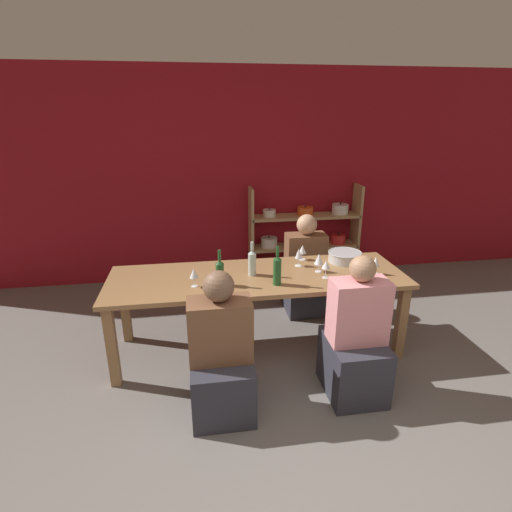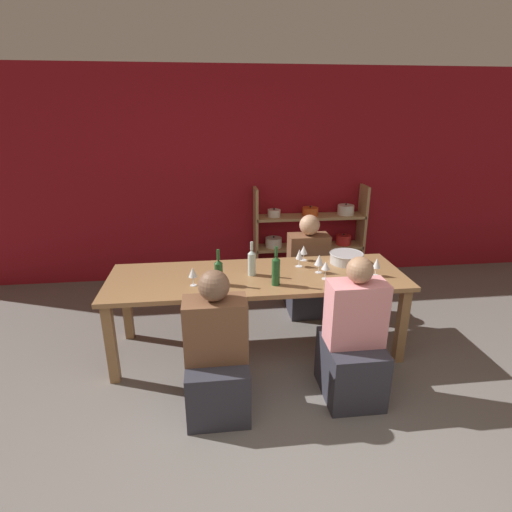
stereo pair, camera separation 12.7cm
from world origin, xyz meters
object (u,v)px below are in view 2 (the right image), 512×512
object	(u,v)px
wine_bottle_green	(219,271)
person_near_b	(217,361)
mixing_bowl	(346,258)
person_far_a	(307,277)
wine_bottle_amber	(276,270)
wine_glass_white_c	(193,273)
dining_table	(257,284)
shelf_unit	(309,241)
wine_glass_red_a	(377,264)
wine_bottle_dark	(252,262)
wine_glass_white_a	(326,266)
person_near_a	(352,348)
wine_glass_empty_a	(319,260)
wine_glass_white_b	(304,250)
wine_glass_empty_b	(299,255)

from	to	relation	value
wine_bottle_green	person_near_b	xyz separation A→B (m)	(-0.05, -0.60, -0.48)
mixing_bowl	person_far_a	size ratio (longest dim) A/B	0.29
wine_bottle_amber	wine_glass_white_c	bearing A→B (deg)	174.61
dining_table	person_far_a	bearing A→B (deg)	48.45
shelf_unit	mixing_bowl	distance (m)	1.52
wine_bottle_green	wine_glass_red_a	xyz separation A→B (m)	(1.41, 0.03, -0.00)
wine_bottle_dark	wine_glass_white_a	world-z (taller)	wine_bottle_dark
dining_table	wine_bottle_dark	size ratio (longest dim) A/B	8.49
shelf_unit	wine_glass_red_a	xyz separation A→B (m)	(0.14, -1.84, 0.37)
wine_glass_white_a	person_far_a	world-z (taller)	person_far_a
mixing_bowl	wine_bottle_green	size ratio (longest dim) A/B	1.04
person_near_a	person_near_b	xyz separation A→B (m)	(-1.06, -0.02, -0.02)
wine_bottle_amber	person_near_a	size ratio (longest dim) A/B	0.29
wine_bottle_green	person_far_a	world-z (taller)	person_far_a
wine_glass_white_a	person_near_b	world-z (taller)	person_near_b
wine_glass_empty_a	shelf_unit	bearing A→B (deg)	78.49
wine_bottle_dark	wine_glass_red_a	size ratio (longest dim) A/B	1.85
wine_bottle_amber	wine_glass_white_b	distance (m)	0.67
mixing_bowl	wine_bottle_dark	distance (m)	0.97
mixing_bowl	wine_glass_white_b	world-z (taller)	wine_glass_white_b
mixing_bowl	person_near_b	distance (m)	1.68
person_far_a	person_near_b	bearing A→B (deg)	54.94
wine_glass_white_b	person_near_a	distance (m)	1.17
dining_table	person_far_a	size ratio (longest dim) A/B	2.38
wine_bottle_amber	wine_glass_empty_b	size ratio (longest dim) A/B	1.97
wine_bottle_green	wine_glass_red_a	world-z (taller)	wine_bottle_green
wine_bottle_green	wine_glass_red_a	distance (m)	1.41
wine_glass_empty_a	wine_glass_white_a	xyz separation A→B (m)	(0.02, -0.15, 0.00)
person_near_b	mixing_bowl	bearing A→B (deg)	36.86
shelf_unit	person_far_a	world-z (taller)	shelf_unit
wine_bottle_green	wine_glass_empty_b	xyz separation A→B (m)	(0.77, 0.34, 0.00)
wine_bottle_green	mixing_bowl	bearing A→B (deg)	16.77
shelf_unit	person_far_a	xyz separation A→B (m)	(-0.26, -0.96, -0.10)
person_far_a	dining_table	bearing A→B (deg)	48.45
shelf_unit	person_far_a	bearing A→B (deg)	-105.00
wine_glass_red_a	wine_glass_white_c	bearing A→B (deg)	-179.19
wine_bottle_amber	wine_glass_white_a	bearing A→B (deg)	8.90
wine_bottle_green	wine_glass_empty_a	xyz separation A→B (m)	(0.92, 0.16, 0.00)
wine_bottle_green	wine_glass_white_a	size ratio (longest dim) A/B	1.91
wine_glass_red_a	person_near_b	xyz separation A→B (m)	(-1.46, -0.62, -0.48)
wine_bottle_dark	wine_bottle_amber	distance (m)	0.30
wine_bottle_dark	person_far_a	world-z (taller)	person_far_a
dining_table	wine_glass_white_a	size ratio (longest dim) A/B	16.15
mixing_bowl	person_near_b	xyz separation A→B (m)	(-1.30, -0.97, -0.41)
shelf_unit	wine_glass_empty_b	world-z (taller)	shelf_unit
shelf_unit	wine_glass_empty_a	world-z (taller)	shelf_unit
wine_bottle_dark	wine_bottle_amber	world-z (taller)	wine_bottle_amber
shelf_unit	dining_table	world-z (taller)	shelf_unit
wine_glass_empty_a	wine_glass_white_a	world-z (taller)	wine_glass_empty_a
dining_table	wine_glass_empty_b	xyz separation A→B (m)	(0.42, 0.17, 0.21)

